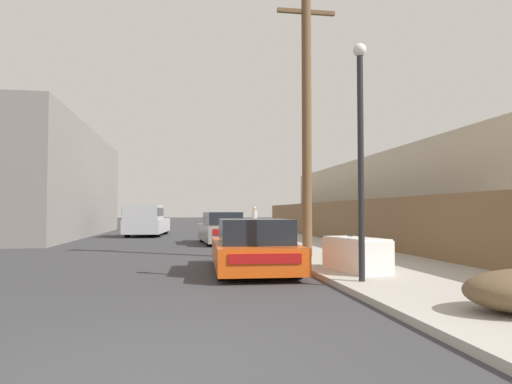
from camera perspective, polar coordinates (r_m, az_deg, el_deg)
name	(u,v)px	position (r m, az deg, el deg)	size (l,w,h in m)	color
ground_plane	(146,376)	(4.46, -13.64, -21.50)	(220.00, 220.00, 0.00)	#38383A
sidewalk_curb	(267,234)	(28.18, 1.34, -5.30)	(4.20, 63.00, 0.12)	#ADA89E
discarded_fridge	(356,254)	(10.61, 12.39, -7.62)	(1.07, 1.92, 0.78)	white
parked_sports_car_red	(253,248)	(11.13, -0.33, -7.00)	(2.02, 4.36, 1.28)	#E05114
car_parked_mid	(222,229)	(20.83, -4.32, -4.64)	(1.99, 4.55, 1.43)	gray
pickup_truck	(146,221)	(27.84, -13.54, -3.51)	(2.46, 5.75, 1.83)	silver
utility_pole	(307,115)	(14.08, 6.35, 9.50)	(1.80, 0.29, 8.27)	brown
street_lamp	(361,142)	(9.16, 12.95, 6.13)	(0.26, 0.26, 4.64)	#232326
wooden_fence	(339,221)	(21.13, 10.30, -3.59)	(0.08, 31.82, 1.81)	brown
building_left_block	(33,183)	(30.22, -26.07, 1.01)	(7.00, 19.15, 6.31)	gray
building_right_house	(412,200)	(25.15, 18.97, -0.91)	(6.00, 23.34, 4.16)	beige
pedestrian	(255,219)	(30.43, -0.18, -3.37)	(0.34, 0.34, 1.67)	#282D42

